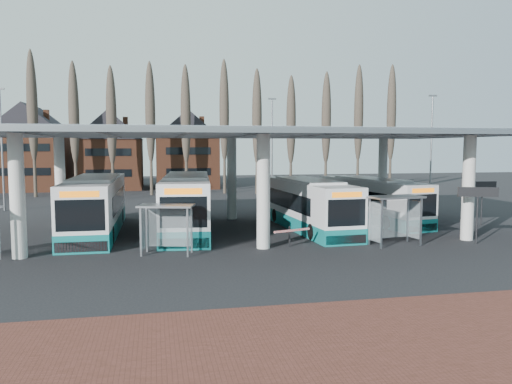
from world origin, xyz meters
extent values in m
plane|color=black|center=(0.00, 0.00, 0.00)|extent=(140.00, 140.00, 0.00)
cube|color=brown|center=(0.00, -12.00, 0.01)|extent=(70.00, 10.00, 0.03)
cylinder|color=silver|center=(-12.00, 2.50, 3.00)|extent=(0.70, 0.70, 6.00)
cylinder|color=silver|center=(-12.00, 13.50, 3.00)|extent=(0.70, 0.70, 6.00)
cylinder|color=silver|center=(0.00, 2.50, 3.00)|extent=(0.70, 0.70, 6.00)
cylinder|color=silver|center=(0.00, 13.50, 3.00)|extent=(0.70, 0.70, 6.00)
cylinder|color=silver|center=(12.00, 2.50, 3.00)|extent=(0.70, 0.70, 6.00)
cylinder|color=silver|center=(12.00, 13.50, 3.00)|extent=(0.70, 0.70, 6.00)
cube|color=gray|center=(0.00, 8.00, 6.25)|extent=(32.00, 16.00, 0.12)
cube|color=silver|center=(0.00, 8.00, 6.32)|extent=(31.50, 15.50, 0.04)
cone|color=#473D33|center=(-18.00, 33.00, 7.25)|extent=(0.36, 0.36, 14.50)
ellipsoid|color=#473D33|center=(-18.00, 33.00, 8.99)|extent=(1.10, 1.10, 11.02)
cone|color=#473D33|center=(-14.00, 33.00, 7.25)|extent=(0.36, 0.36, 14.50)
ellipsoid|color=#473D33|center=(-14.00, 33.00, 8.99)|extent=(1.10, 1.10, 11.02)
cone|color=#473D33|center=(-10.00, 33.00, 7.25)|extent=(0.36, 0.36, 14.50)
ellipsoid|color=#473D33|center=(-10.00, 33.00, 8.99)|extent=(1.10, 1.10, 11.02)
cone|color=#473D33|center=(-6.00, 33.00, 7.25)|extent=(0.36, 0.36, 14.50)
ellipsoid|color=#473D33|center=(-6.00, 33.00, 8.99)|extent=(1.10, 1.10, 11.02)
cone|color=#473D33|center=(-2.00, 33.00, 7.25)|extent=(0.36, 0.36, 14.50)
ellipsoid|color=#473D33|center=(-2.00, 33.00, 8.99)|extent=(1.10, 1.10, 11.02)
cone|color=#473D33|center=(2.00, 33.00, 7.25)|extent=(0.36, 0.36, 14.50)
ellipsoid|color=#473D33|center=(2.00, 33.00, 8.99)|extent=(1.10, 1.10, 11.02)
cone|color=#473D33|center=(6.00, 33.00, 7.25)|extent=(0.36, 0.36, 14.50)
ellipsoid|color=#473D33|center=(6.00, 33.00, 8.99)|extent=(1.10, 1.10, 11.02)
cone|color=#473D33|center=(10.00, 33.00, 7.25)|extent=(0.36, 0.36, 14.50)
ellipsoid|color=#473D33|center=(10.00, 33.00, 8.99)|extent=(1.10, 1.10, 11.02)
cone|color=#473D33|center=(14.00, 33.00, 7.25)|extent=(0.36, 0.36, 14.50)
ellipsoid|color=#473D33|center=(14.00, 33.00, 8.99)|extent=(1.10, 1.10, 11.02)
cone|color=#473D33|center=(18.00, 33.00, 7.25)|extent=(0.36, 0.36, 14.50)
ellipsoid|color=#473D33|center=(18.00, 33.00, 8.99)|extent=(1.10, 1.10, 11.02)
cone|color=#473D33|center=(22.00, 33.00, 7.25)|extent=(0.36, 0.36, 14.50)
ellipsoid|color=#473D33|center=(22.00, 33.00, 8.99)|extent=(1.10, 1.10, 11.02)
cube|color=brown|center=(-20.50, 44.00, 3.50)|extent=(8.00, 10.00, 7.00)
pyramid|color=black|center=(-20.50, 44.00, 10.50)|extent=(8.30, 10.30, 3.50)
cube|color=brown|center=(-11.00, 44.00, 3.50)|extent=(8.00, 10.00, 7.00)
pyramid|color=black|center=(-11.00, 44.00, 10.50)|extent=(8.30, 10.30, 3.50)
cube|color=brown|center=(-1.50, 44.00, 3.50)|extent=(8.00, 10.00, 7.00)
pyramid|color=black|center=(-1.50, 44.00, 10.50)|extent=(8.30, 10.30, 3.50)
cylinder|color=slate|center=(-18.00, 22.00, 5.00)|extent=(0.16, 0.16, 10.00)
cylinder|color=slate|center=(6.00, 26.00, 5.00)|extent=(0.16, 0.16, 10.00)
cube|color=slate|center=(6.00, 26.00, 10.10)|extent=(0.80, 0.15, 0.15)
cylinder|color=slate|center=(20.00, 20.00, 5.00)|extent=(0.16, 0.16, 10.00)
cube|color=slate|center=(20.00, 20.00, 10.10)|extent=(0.80, 0.15, 0.15)
cube|color=silver|center=(-9.19, 9.14, 1.90)|extent=(2.75, 12.69, 2.96)
cube|color=#0E6C6D|center=(-9.19, 9.14, 0.48)|extent=(2.78, 12.71, 0.95)
cube|color=silver|center=(-9.19, 9.14, 3.43)|extent=(2.46, 7.62, 0.19)
cube|color=black|center=(-9.19, 9.67, 2.01)|extent=(2.78, 9.14, 1.16)
cube|color=black|center=(-9.22, 2.82, 1.95)|extent=(2.37, 0.07, 1.58)
cube|color=black|center=(-9.16, 15.45, 2.01)|extent=(2.29, 0.07, 1.27)
cube|color=orange|center=(-9.22, 2.82, 3.01)|extent=(1.89, 0.06, 0.32)
cube|color=black|center=(-9.22, 2.83, 0.37)|extent=(2.56, 0.10, 0.53)
cylinder|color=black|center=(-10.43, 5.13, 0.51)|extent=(0.30, 1.02, 1.01)
cylinder|color=black|center=(-7.99, 5.12, 0.51)|extent=(0.30, 1.02, 1.01)
cylinder|color=black|center=(-10.39, 12.84, 0.51)|extent=(0.30, 1.02, 1.01)
cylinder|color=black|center=(-7.95, 12.83, 0.51)|extent=(0.30, 1.02, 1.01)
cube|color=silver|center=(-3.58, 9.14, 1.94)|extent=(3.88, 13.13, 3.02)
cube|color=#0E6C6D|center=(-3.58, 9.14, 0.49)|extent=(3.90, 13.15, 0.97)
cube|color=silver|center=(-3.58, 9.14, 3.50)|extent=(3.15, 7.95, 0.19)
cube|color=black|center=(-3.53, 9.67, 2.05)|extent=(3.60, 9.53, 1.19)
cube|color=black|center=(-4.15, 2.71, 1.99)|extent=(2.42, 0.28, 1.62)
cube|color=black|center=(-3.01, 15.56, 2.05)|extent=(2.33, 0.27, 1.29)
cube|color=orange|center=(-4.15, 2.71, 3.07)|extent=(1.92, 0.22, 0.32)
cube|color=black|center=(-4.15, 2.73, 0.38)|extent=(2.61, 0.32, 0.54)
cylinder|color=black|center=(-5.18, 5.17, 0.52)|extent=(0.39, 1.06, 1.04)
cylinder|color=black|center=(-2.70, 4.95, 0.52)|extent=(0.39, 1.06, 1.04)
cylinder|color=black|center=(-4.49, 13.01, 0.52)|extent=(0.39, 1.06, 1.04)
cylinder|color=black|center=(-2.01, 12.79, 0.52)|extent=(0.39, 1.06, 1.04)
cube|color=silver|center=(4.17, 8.02, 1.76)|extent=(3.19, 11.85, 2.73)
cube|color=#0E6C6D|center=(4.17, 8.02, 0.44)|extent=(3.21, 11.87, 0.88)
cube|color=silver|center=(4.17, 8.02, 3.17)|extent=(2.66, 7.15, 0.18)
cube|color=black|center=(4.15, 8.51, 1.86)|extent=(3.03, 8.58, 1.07)
cube|color=black|center=(4.52, 2.19, 1.81)|extent=(2.19, 0.19, 1.47)
cube|color=black|center=(3.82, 13.85, 1.86)|extent=(2.12, 0.19, 1.17)
cube|color=orange|center=(4.52, 2.19, 2.78)|extent=(1.74, 0.15, 0.29)
cube|color=black|center=(4.52, 2.20, 0.34)|extent=(2.37, 0.22, 0.49)
cylinder|color=black|center=(3.27, 4.25, 0.47)|extent=(0.33, 0.95, 0.94)
cylinder|color=black|center=(5.52, 4.39, 0.47)|extent=(0.33, 0.95, 0.94)
cylinder|color=black|center=(2.84, 11.37, 0.47)|extent=(0.33, 0.95, 0.94)
cylinder|color=black|center=(5.10, 11.50, 0.47)|extent=(0.33, 0.95, 0.94)
cube|color=silver|center=(9.73, 10.57, 1.68)|extent=(4.20, 11.43, 2.61)
cube|color=#0E6C6D|center=(9.73, 10.57, 0.42)|extent=(4.22, 11.45, 0.84)
cube|color=silver|center=(9.73, 10.57, 3.03)|extent=(3.22, 6.98, 0.17)
cube|color=black|center=(9.65, 11.03, 1.77)|extent=(3.72, 8.35, 1.03)
cube|color=black|center=(10.65, 5.07, 1.73)|extent=(2.07, 0.40, 1.40)
cube|color=black|center=(8.81, 16.07, 1.77)|extent=(2.00, 0.39, 1.12)
cube|color=orange|center=(10.65, 5.07, 2.66)|extent=(1.65, 0.32, 0.28)
cube|color=black|center=(10.65, 5.08, 0.33)|extent=(2.24, 0.45, 0.47)
cylinder|color=black|center=(9.25, 6.90, 0.45)|extent=(0.41, 0.93, 0.90)
cylinder|color=black|center=(11.38, 7.25, 0.45)|extent=(0.41, 0.93, 0.90)
cylinder|color=black|center=(8.13, 13.61, 0.45)|extent=(0.41, 0.93, 0.90)
cylinder|color=black|center=(10.25, 13.97, 0.45)|extent=(0.41, 0.93, 0.90)
cube|color=gray|center=(-6.28, 1.73, 1.20)|extent=(0.09, 0.09, 2.39)
cube|color=gray|center=(-4.06, 1.15, 1.20)|extent=(0.09, 0.09, 2.39)
cube|color=gray|center=(-6.01, 2.75, 1.20)|extent=(0.09, 0.09, 2.39)
cube|color=gray|center=(-3.79, 2.17, 1.20)|extent=(0.09, 0.09, 2.39)
cube|color=gray|center=(-5.03, 1.95, 2.44)|extent=(2.93, 1.97, 0.10)
cube|color=silver|center=(-4.89, 2.51, 1.24)|extent=(2.23, 0.62, 1.91)
cube|color=silver|center=(-6.19, 2.25, 1.24)|extent=(0.30, 1.03, 1.91)
cube|color=silver|center=(-3.88, 1.65, 1.24)|extent=(0.30, 1.03, 1.91)
cube|color=gray|center=(6.02, 1.08, 1.30)|extent=(0.09, 0.09, 2.59)
cube|color=gray|center=(8.49, 1.44, 1.30)|extent=(0.09, 0.09, 2.59)
cube|color=gray|center=(5.86, 2.21, 1.30)|extent=(0.09, 0.09, 2.59)
cube|color=gray|center=(8.32, 2.57, 1.30)|extent=(0.09, 0.09, 2.59)
cube|color=gray|center=(7.17, 1.83, 2.65)|extent=(3.08, 1.86, 0.10)
cube|color=silver|center=(7.08, 2.44, 1.35)|extent=(2.47, 0.40, 2.08)
cube|color=silver|center=(5.89, 1.64, 1.35)|extent=(0.21, 1.14, 2.08)
cube|color=silver|center=(8.45, 2.01, 1.35)|extent=(0.21, 1.14, 2.08)
cylinder|color=black|center=(11.75, 1.26, 1.54)|extent=(0.10, 0.10, 3.08)
cube|color=black|center=(11.75, 1.26, 2.88)|extent=(2.03, 0.81, 0.53)
cylinder|color=black|center=(16.29, 7.18, 1.46)|extent=(0.09, 0.09, 2.93)
cube|color=black|center=(16.29, 7.18, 2.75)|extent=(2.02, 0.20, 0.50)
cube|color=black|center=(1.47, 2.64, 0.56)|extent=(0.08, 0.08, 1.11)
cube|color=red|center=(1.47, 2.13, 0.96)|extent=(2.13, 0.84, 0.10)
camera|label=1|loc=(-5.53, -22.90, 5.35)|focal=35.00mm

